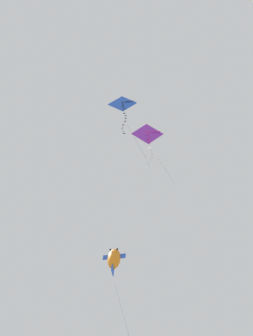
% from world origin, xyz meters
% --- Properties ---
extents(kite_fish_highest, '(3.06, 2.41, 10.92)m').
position_xyz_m(kite_fish_highest, '(-2.25, 6.15, 29.68)').
color(kite_fish_highest, orange).
extents(kite_diamond_upper_right, '(2.92, 1.63, 7.11)m').
position_xyz_m(kite_diamond_upper_right, '(1.55, -0.34, 39.22)').
color(kite_diamond_upper_right, blue).
extents(kite_diamond_mid_left, '(2.57, 1.67, 5.51)m').
position_xyz_m(kite_diamond_mid_left, '(5.41, -4.75, 31.48)').
color(kite_diamond_mid_left, purple).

